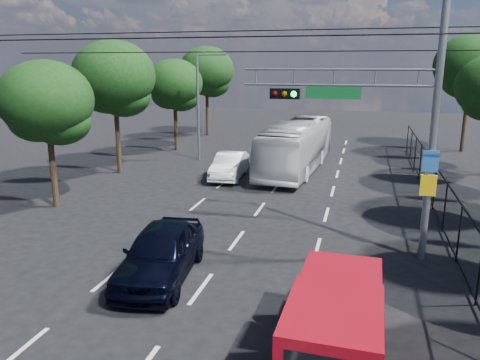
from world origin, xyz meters
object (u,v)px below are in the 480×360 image
(navy_hatchback, at_px, (161,252))
(white_bus, at_px, (297,146))
(signal_mast, at_px, (396,102))
(white_van, at_px, (230,166))
(red_pickup, at_px, (336,323))

(navy_hatchback, relative_size, white_bus, 0.44)
(white_bus, bearing_deg, signal_mast, -64.48)
(navy_hatchback, height_order, white_bus, white_bus)
(navy_hatchback, distance_m, white_van, 13.14)
(signal_mast, xyz_separation_m, red_pickup, (-1.25, -6.63, -4.22))
(signal_mast, height_order, white_bus, signal_mast)
(navy_hatchback, distance_m, white_bus, 16.12)
(signal_mast, bearing_deg, navy_hatchback, -151.94)
(white_van, bearing_deg, white_bus, 36.79)
(signal_mast, height_order, navy_hatchback, signal_mast)
(red_pickup, xyz_separation_m, white_bus, (-3.58, 19.04, 0.50))
(signal_mast, height_order, red_pickup, signal_mast)
(signal_mast, bearing_deg, white_van, 131.20)
(white_van, bearing_deg, signal_mast, -52.52)
(white_bus, bearing_deg, white_van, -135.25)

